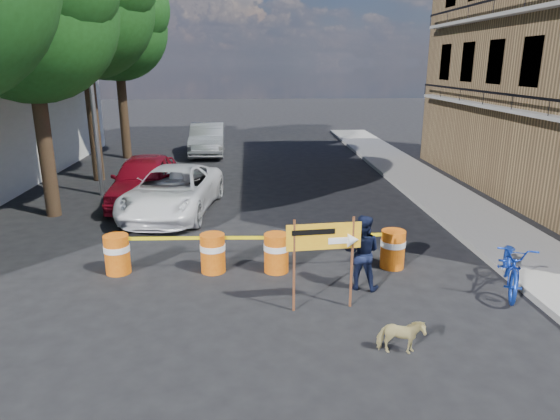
{
  "coord_description": "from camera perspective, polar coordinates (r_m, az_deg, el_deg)",
  "views": [
    {
      "loc": [
        -0.63,
        -8.44,
        4.61
      ],
      "look_at": [
        0.07,
        2.76,
        1.3
      ],
      "focal_mm": 32.0,
      "sensor_mm": 36.0,
      "label": 1
    }
  ],
  "objects": [
    {
      "name": "ground",
      "position": [
        9.63,
        0.64,
        -12.14
      ],
      "size": [
        120.0,
        120.0,
        0.0
      ],
      "primitive_type": "plane",
      "color": "black",
      "rests_on": "ground"
    },
    {
      "name": "sidewalk_east",
      "position": [
        16.6,
        20.89,
        -0.52
      ],
      "size": [
        2.4,
        40.0,
        0.15
      ],
      "primitive_type": "cube",
      "color": "gray",
      "rests_on": "ground"
    },
    {
      "name": "tree_mid_a",
      "position": [
        16.66,
        -26.71,
        19.62
      ],
      "size": [
        5.25,
        5.0,
        8.68
      ],
      "color": "#332316",
      "rests_on": "ground"
    },
    {
      "name": "tree_mid_b",
      "position": [
        21.43,
        -21.59,
        21.01
      ],
      "size": [
        5.67,
        5.4,
        9.62
      ],
      "color": "#332316",
      "rests_on": "ground"
    },
    {
      "name": "tree_far",
      "position": [
        26.21,
        -18.08,
        19.2
      ],
      "size": [
        5.04,
        4.8,
        8.84
      ],
      "color": "#332316",
      "rests_on": "ground"
    },
    {
      "name": "streetlamp",
      "position": [
        18.71,
        -20.75,
        14.71
      ],
      "size": [
        1.25,
        0.18,
        8.0
      ],
      "color": "gray",
      "rests_on": "ground"
    },
    {
      "name": "barrel_far_left",
      "position": [
        11.92,
        -18.12,
        -4.73
      ],
      "size": [
        0.58,
        0.58,
        0.9
      ],
      "color": "#D4510C",
      "rests_on": "ground"
    },
    {
      "name": "barrel_mid_left",
      "position": [
        11.5,
        -7.68,
        -4.8
      ],
      "size": [
        0.58,
        0.58,
        0.9
      ],
      "color": "#D4510C",
      "rests_on": "ground"
    },
    {
      "name": "barrel_mid_right",
      "position": [
        11.41,
        -0.42,
        -4.83
      ],
      "size": [
        0.58,
        0.58,
        0.9
      ],
      "color": "#D4510C",
      "rests_on": "ground"
    },
    {
      "name": "barrel_far_right",
      "position": [
        11.93,
        12.76,
        -4.29
      ],
      "size": [
        0.58,
        0.58,
        0.9
      ],
      "color": "#D4510C",
      "rests_on": "ground"
    },
    {
      "name": "detour_sign",
      "position": [
        9.47,
        6.13,
        -3.76
      ],
      "size": [
        1.44,
        0.29,
        1.85
      ],
      "rotation": [
        0.0,
        0.0,
        0.09
      ],
      "color": "#592D19",
      "rests_on": "ground"
    },
    {
      "name": "pedestrian",
      "position": [
        10.62,
        9.32,
        -4.77
      ],
      "size": [
        0.95,
        0.85,
        1.62
      ],
      "primitive_type": "imported",
      "rotation": [
        0.0,
        0.0,
        2.79
      ],
      "color": "black",
      "rests_on": "ground"
    },
    {
      "name": "bicycle",
      "position": [
        11.36,
        25.25,
        -3.31
      ],
      "size": [
        1.12,
        1.33,
        2.15
      ],
      "primitive_type": "imported",
      "rotation": [
        0.0,
        0.0,
        -0.39
      ],
      "color": "#1639B4",
      "rests_on": "ground"
    },
    {
      "name": "dog",
      "position": [
        8.64,
        13.62,
        -13.87
      ],
      "size": [
        0.79,
        0.43,
        0.63
      ],
      "primitive_type": "imported",
      "rotation": [
        0.0,
        0.0,
        1.44
      ],
      "color": "tan",
      "rests_on": "ground"
    },
    {
      "name": "suv_white",
      "position": [
        16.14,
        -12.14,
        2.14
      ],
      "size": [
        3.09,
        5.48,
        1.45
      ],
      "primitive_type": "imported",
      "rotation": [
        0.0,
        0.0,
        -0.14
      ],
      "color": "white",
      "rests_on": "ground"
    },
    {
      "name": "sedan_red",
      "position": [
        17.59,
        -15.23,
        3.4
      ],
      "size": [
        1.93,
        4.78,
        1.63
      ],
      "primitive_type": "imported",
      "rotation": [
        0.0,
        0.0,
        0.0
      ],
      "color": "maroon",
      "rests_on": "ground"
    },
    {
      "name": "sedan_silver",
      "position": [
        26.55,
        -8.3,
        8.02
      ],
      "size": [
        1.83,
        4.9,
        1.6
      ],
      "primitive_type": "imported",
      "rotation": [
        0.0,
        0.0,
        0.03
      ],
      "color": "#A0A3A7",
      "rests_on": "ground"
    }
  ]
}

